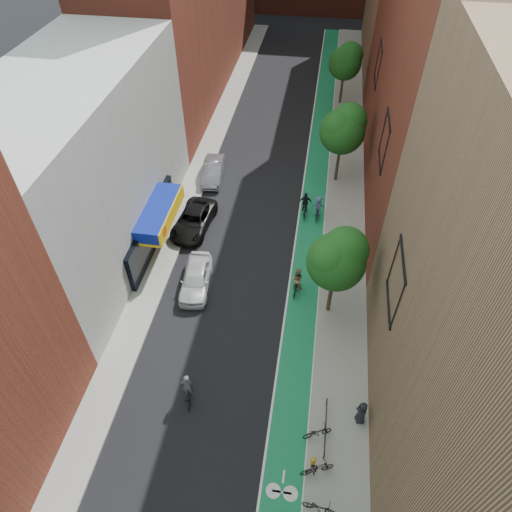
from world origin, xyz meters
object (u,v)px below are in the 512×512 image
at_px(pedestrian, 362,412).
at_px(fire_hydrant, 313,461).
at_px(cyclist_lane_far, 318,209).
at_px(cyclist_lane_near, 297,282).
at_px(parked_car_black, 194,220).
at_px(parked_car_silver, 213,171).
at_px(parked_car_white, 196,278).
at_px(cyclist_lane_mid, 305,207).
at_px(cyclist_lead, 188,391).

bearing_deg(pedestrian, fire_hydrant, -59.04).
distance_m(cyclist_lane_far, pedestrian, 16.25).
xyz_separation_m(cyclist_lane_near, pedestrian, (4.01, -8.26, 0.04)).
height_order(parked_car_black, parked_car_silver, parked_car_silver).
xyz_separation_m(parked_car_black, pedestrian, (12.11, -13.36, 0.24)).
xyz_separation_m(pedestrian, fire_hydrant, (-2.21, -2.60, -0.43)).
bearing_deg(pedestrian, cyclist_lane_far, 172.39).
distance_m(cyclist_lane_near, fire_hydrant, 11.01).
distance_m(parked_car_black, cyclist_lane_far, 9.35).
bearing_deg(parked_car_silver, cyclist_lane_near, -60.35).
height_order(parked_car_white, fire_hydrant, parked_car_white).
height_order(cyclist_lane_mid, fire_hydrant, cyclist_lane_mid).
relative_size(parked_car_black, fire_hydrant, 7.45).
relative_size(parked_car_white, parked_car_black, 0.87).
bearing_deg(cyclist_lane_far, parked_car_black, 19.85).
xyz_separation_m(parked_car_black, cyclist_lane_far, (8.99, 2.59, 0.15)).
height_order(parked_car_silver, pedestrian, pedestrian).
height_order(parked_car_black, pedestrian, pedestrian).
relative_size(cyclist_lane_far, fire_hydrant, 2.82).
relative_size(parked_car_white, cyclist_lead, 2.13).
height_order(cyclist_lead, cyclist_lane_far, cyclist_lead).
bearing_deg(parked_car_white, parked_car_silver, 92.05).
bearing_deg(parked_car_black, parked_car_silver, 95.16).
bearing_deg(parked_car_silver, cyclist_lane_far, -28.56).
xyz_separation_m(parked_car_white, pedestrian, (10.51, -7.71, 0.19)).
bearing_deg(cyclist_lead, cyclist_lane_mid, -120.57).
bearing_deg(cyclist_lane_near, cyclist_lane_mid, -80.67).
bearing_deg(parked_car_black, cyclist_lane_mid, 24.02).
bearing_deg(fire_hydrant, parked_car_black, 121.81).
bearing_deg(fire_hydrant, cyclist_lane_near, 99.43).
bearing_deg(parked_car_white, pedestrian, -41.74).
bearing_deg(fire_hydrant, pedestrian, 49.65).
relative_size(parked_car_black, cyclist_lane_far, 2.64).
height_order(parked_car_black, cyclist_lane_mid, cyclist_lane_mid).
bearing_deg(parked_car_silver, parked_car_white, -87.88).
bearing_deg(cyclist_lead, parked_car_silver, -94.90).
xyz_separation_m(parked_car_black, cyclist_lead, (3.17, -13.46, 0.01)).
bearing_deg(fire_hydrant, cyclist_lane_far, 92.82).
relative_size(parked_car_white, cyclist_lane_far, 2.30).
relative_size(parked_car_white, cyclist_lane_near, 2.16).
relative_size(parked_car_silver, cyclist_lead, 2.11).
height_order(parked_car_white, parked_car_black, parked_car_white).
xyz_separation_m(parked_car_silver, cyclist_lane_near, (8.10, -11.53, 0.18)).
distance_m(cyclist_lead, pedestrian, 8.94).
xyz_separation_m(cyclist_lane_near, cyclist_lane_far, (0.89, 7.69, -0.04)).
bearing_deg(parked_car_black, cyclist_lane_near, -27.06).
distance_m(parked_car_black, fire_hydrant, 18.78).
xyz_separation_m(parked_car_black, cyclist_lane_mid, (8.00, 2.73, 0.06)).
bearing_deg(cyclist_lane_mid, cyclist_lane_near, 89.05).
distance_m(parked_car_silver, cyclist_lane_near, 14.09).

